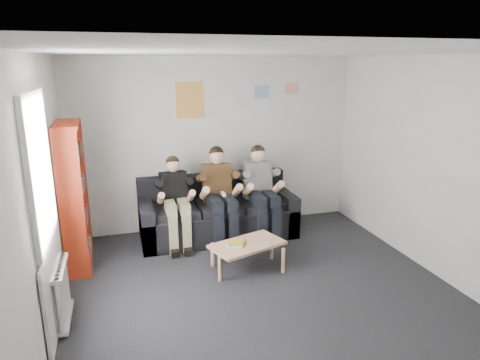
% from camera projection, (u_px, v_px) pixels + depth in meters
% --- Properties ---
extents(room_shell, '(5.00, 5.00, 5.00)m').
position_uv_depth(room_shell, '(271.00, 187.00, 4.46)').
color(room_shell, black).
rests_on(room_shell, ground).
extents(sofa, '(2.34, 0.96, 0.90)m').
position_uv_depth(sofa, '(217.00, 215.00, 6.61)').
color(sofa, black).
rests_on(sofa, ground).
extents(bookshelf, '(0.28, 0.85, 1.90)m').
position_uv_depth(bookshelf, '(75.00, 197.00, 5.44)').
color(bookshelf, maroon).
rests_on(bookshelf, ground).
extents(coffee_table, '(0.92, 0.51, 0.37)m').
position_uv_depth(coffee_table, '(247.00, 246.00, 5.48)').
color(coffee_table, tan).
rests_on(coffee_table, ground).
extents(game_cases, '(0.23, 0.20, 0.05)m').
position_uv_depth(game_cases, '(235.00, 244.00, 5.40)').
color(game_cases, silver).
rests_on(game_cases, coffee_table).
extents(person_left, '(0.38, 0.81, 1.31)m').
position_uv_depth(person_left, '(176.00, 202.00, 6.15)').
color(person_left, black).
rests_on(person_left, sofa).
extents(person_middle, '(0.43, 0.92, 1.41)m').
position_uv_depth(person_middle, '(220.00, 196.00, 6.31)').
color(person_middle, '#50341A').
rests_on(person_middle, sofa).
extents(person_right, '(0.42, 0.90, 1.39)m').
position_uv_depth(person_right, '(262.00, 192.00, 6.49)').
color(person_right, silver).
rests_on(person_right, sofa).
extents(radiator, '(0.10, 0.64, 0.60)m').
position_uv_depth(radiator, '(63.00, 293.00, 4.33)').
color(radiator, silver).
rests_on(radiator, ground).
extents(window, '(0.05, 1.30, 2.36)m').
position_uv_depth(window, '(47.00, 231.00, 4.13)').
color(window, white).
rests_on(window, room_shell).
extents(poster_large, '(0.42, 0.01, 0.55)m').
position_uv_depth(poster_large, '(190.00, 100.00, 6.47)').
color(poster_large, gold).
rests_on(poster_large, room_shell).
extents(poster_blue, '(0.25, 0.01, 0.20)m').
position_uv_depth(poster_blue, '(262.00, 92.00, 6.75)').
color(poster_blue, '#3871C0').
rests_on(poster_blue, room_shell).
extents(poster_pink, '(0.22, 0.01, 0.18)m').
position_uv_depth(poster_pink, '(291.00, 88.00, 6.87)').
color(poster_pink, '#E046B0').
rests_on(poster_pink, room_shell).
extents(poster_sign, '(0.20, 0.01, 0.14)m').
position_uv_depth(poster_sign, '(149.00, 87.00, 6.25)').
color(poster_sign, silver).
rests_on(poster_sign, room_shell).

